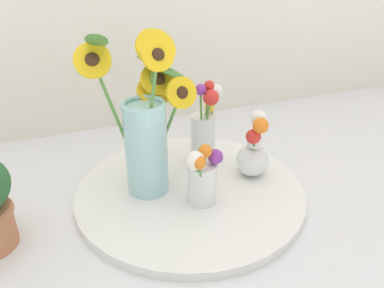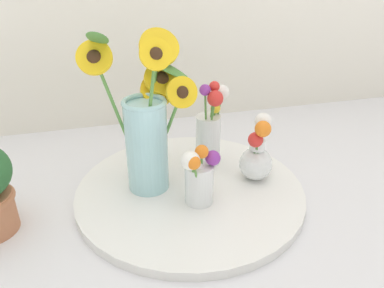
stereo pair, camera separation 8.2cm
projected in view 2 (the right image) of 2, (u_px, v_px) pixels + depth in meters
The scene contains 6 objects.
ground_plane at pixel (195, 206), 0.84m from camera, with size 6.00×6.00×0.00m, color silver.
serving_tray at pixel (192, 191), 0.88m from camera, with size 0.53×0.53×0.02m.
mason_jar_sunflowers at pixel (148, 126), 0.82m from camera, with size 0.25×0.18×0.37m.
vase_small_center at pixel (199, 176), 0.79m from camera, with size 0.09×0.08×0.14m.
vase_bulb_right at pixel (257, 155), 0.88m from camera, with size 0.08×0.09×0.16m.
vase_small_back at pixel (210, 130), 0.93m from camera, with size 0.09×0.08×0.22m.
Camera 2 is at (-0.18, -0.66, 0.51)m, focal length 35.00 mm.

